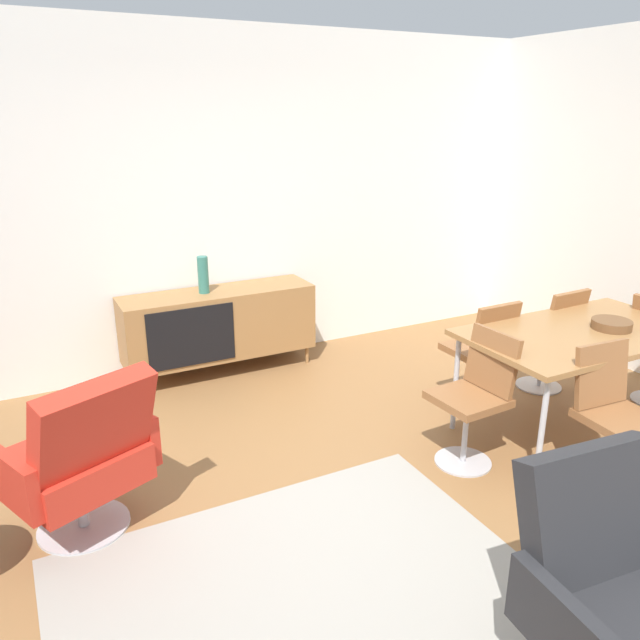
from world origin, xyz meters
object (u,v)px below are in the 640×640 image
vase_cobalt (203,275)px  wooden_bowl_on_table (612,324)px  sideboard (219,323)px  dining_chair_near_window (476,394)px  dining_chair_back_right (551,335)px  dining_chair_front_left (613,412)px  lounge_chair_red (81,456)px  dining_table (582,337)px  dining_chair_back_left (482,350)px  armchair_black_shell (620,589)px

vase_cobalt → wooden_bowl_on_table: bearing=-45.1°
sideboard → wooden_bowl_on_table: bearing=-46.5°
dining_chair_near_window → dining_chair_back_right: 1.36m
dining_chair_front_left → dining_chair_back_right: (0.70, 1.12, 0.00)m
wooden_bowl_on_table → dining_chair_front_left: (-0.55, -0.50, -0.30)m
wooden_bowl_on_table → lounge_chair_red: size_ratio=0.27×
dining_chair_near_window → lounge_chair_red: 2.31m
dining_chair_front_left → dining_chair_near_window: bearing=134.0°
sideboard → wooden_bowl_on_table: (2.05, -2.17, 0.33)m
dining_table → dining_chair_back_right: dining_chair_back_right is taller
dining_chair_front_left → dining_chair_back_right: size_ratio=1.00×
lounge_chair_red → vase_cobalt: bearing=55.2°
vase_cobalt → dining_chair_back_right: (2.31, -1.55, -0.40)m
dining_chair_near_window → dining_chair_front_left: bearing=-46.0°
sideboard → dining_chair_near_window: (0.96, -2.10, 0.03)m
dining_table → dining_chair_back_right: size_ratio=1.87×
dining_table → dining_chair_near_window: dining_chair_near_window is taller
sideboard → lounge_chair_red: (-1.32, -1.74, 0.03)m
dining_chair_back_left → dining_chair_back_right: bearing=0.0°
dining_chair_front_left → dining_chair_back_left: bearing=90.2°
sideboard → vase_cobalt: (-0.11, 0.00, 0.43)m
dining_chair_near_window → dining_chair_back_left: same height
vase_cobalt → dining_chair_back_right: size_ratio=0.35×
vase_cobalt → lounge_chair_red: (-1.21, -1.74, -0.40)m
lounge_chair_red → armchair_black_shell: bearing=-49.1°
vase_cobalt → sideboard: bearing=-1.0°
vase_cobalt → dining_table: size_ratio=0.19×
dining_chair_front_left → dining_chair_back_left: size_ratio=1.00×
wooden_bowl_on_table → lounge_chair_red: 3.41m
sideboard → vase_cobalt: bearing=179.0°
dining_chair_back_right → wooden_bowl_on_table: bearing=-103.6°
dining_chair_front_left → lounge_chair_red: bearing=161.8°
vase_cobalt → dining_chair_back_right: bearing=-33.8°
dining_table → armchair_black_shell: (-1.53, -1.52, -0.23)m
dining_chair_near_window → armchair_black_shell: bearing=-112.7°
dining_chair_back_left → armchair_black_shell: 2.39m
dining_chair_front_left → dining_table: bearing=58.3°
dining_table → lounge_chair_red: (-3.17, 0.37, -0.23)m
dining_chair_near_window → dining_chair_back_right: (1.24, 0.56, 0.00)m
wooden_bowl_on_table → dining_chair_back_right: size_ratio=0.30×
dining_chair_back_left → lounge_chair_red: (-2.82, -0.19, -0.00)m
vase_cobalt → dining_table: bearing=-47.1°
dining_chair_back_right → dining_chair_back_left: same height
dining_table → vase_cobalt: bearing=132.9°
dining_chair_front_left → sideboard: bearing=119.4°
wooden_bowl_on_table → dining_chair_front_left: dining_chair_front_left is taller
wooden_bowl_on_table → armchair_black_shell: bearing=-139.8°
lounge_chair_red → dining_chair_back_right: bearing=3.1°
dining_chair_front_left → armchair_black_shell: armchair_black_shell is taller
vase_cobalt → dining_chair_near_window: vase_cobalt is taller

